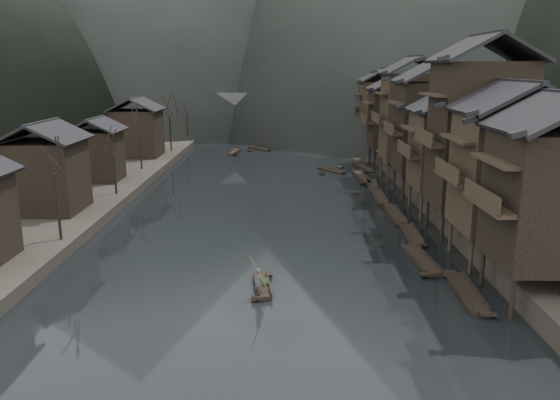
{
  "coord_description": "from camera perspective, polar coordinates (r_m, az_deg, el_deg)",
  "views": [
    {
      "loc": [
        1.24,
        -39.04,
        14.01
      ],
      "look_at": [
        0.94,
        7.93,
        2.5
      ],
      "focal_mm": 35.0,
      "sensor_mm": 36.0,
      "label": 1
    }
  ],
  "objects": [
    {
      "name": "left_bank",
      "position": [
        87.98,
        -24.02,
        3.81
      ],
      "size": [
        40.0,
        200.0,
        1.2
      ],
      "primitive_type": "cube",
      "color": "#2D2823",
      "rests_on": "ground"
    },
    {
      "name": "bamboo_pole",
      "position": [
        33.01,
        -1.97,
        -3.92
      ],
      "size": [
        1.35,
        1.84,
        3.52
      ],
      "primitive_type": "cylinder",
      "rotation": [
        0.56,
        0.0,
        -0.63
      ],
      "color": "#8C7A51",
      "rests_on": "boatman"
    },
    {
      "name": "boatman",
      "position": [
        33.92,
        -2.28,
        -8.2
      ],
      "size": [
        0.78,
        0.73,
        1.79
      ],
      "primitive_type": "imported",
      "rotation": [
        0.0,
        0.0,
        2.51
      ],
      "color": "#555557",
      "rests_on": "hero_sampan"
    },
    {
      "name": "midriver_boats",
      "position": [
        93.51,
        0.26,
        5.28
      ],
      "size": [
        17.63,
        41.42,
        0.45
      ],
      "color": "black",
      "rests_on": "water"
    },
    {
      "name": "cargo_heap",
      "position": [
        35.76,
        -1.82,
        -8.05
      ],
      "size": [
        0.98,
        1.28,
        0.59
      ],
      "primitive_type": "ellipsoid",
      "color": "black",
      "rests_on": "hero_sampan"
    },
    {
      "name": "bare_trees",
      "position": [
        69.71,
        -14.92,
        7.13
      ],
      "size": [
        3.99,
        73.6,
        7.99
      ],
      "color": "black",
      "rests_on": "left_bank"
    },
    {
      "name": "stone_bridge",
      "position": [
        111.4,
        -0.27,
        9.19
      ],
      "size": [
        40.0,
        6.0,
        9.0
      ],
      "color": "#4C4C4F",
      "rests_on": "ground"
    },
    {
      "name": "hero_sampan",
      "position": [
        35.77,
        -1.87,
        -8.94
      ],
      "size": [
        1.37,
        4.49,
        0.43
      ],
      "color": "black",
      "rests_on": "water"
    },
    {
      "name": "left_houses",
      "position": [
        63.57,
        -19.72,
        5.42
      ],
      "size": [
        8.1,
        53.2,
        8.73
      ],
      "color": "black",
      "rests_on": "left_bank"
    },
    {
      "name": "water",
      "position": [
        41.5,
        -1.38,
        -5.97
      ],
      "size": [
        300.0,
        300.0,
        0.0
      ],
      "primitive_type": "plane",
      "color": "black",
      "rests_on": "ground"
    },
    {
      "name": "moored_sampans",
      "position": [
        68.37,
        9.46,
        1.93
      ],
      "size": [
        3.01,
        73.89,
        0.47
      ],
      "color": "black",
      "rests_on": "water"
    },
    {
      "name": "stilt_houses",
      "position": [
        60.73,
        15.86,
        8.41
      ],
      "size": [
        9.0,
        67.6,
        16.8
      ],
      "color": "black",
      "rests_on": "ground"
    },
    {
      "name": "right_bank",
      "position": [
        86.94,
        23.27,
        3.97
      ],
      "size": [
        40.0,
        200.0,
        1.8
      ],
      "primitive_type": "cube",
      "color": "#2D2823",
      "rests_on": "ground"
    }
  ]
}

